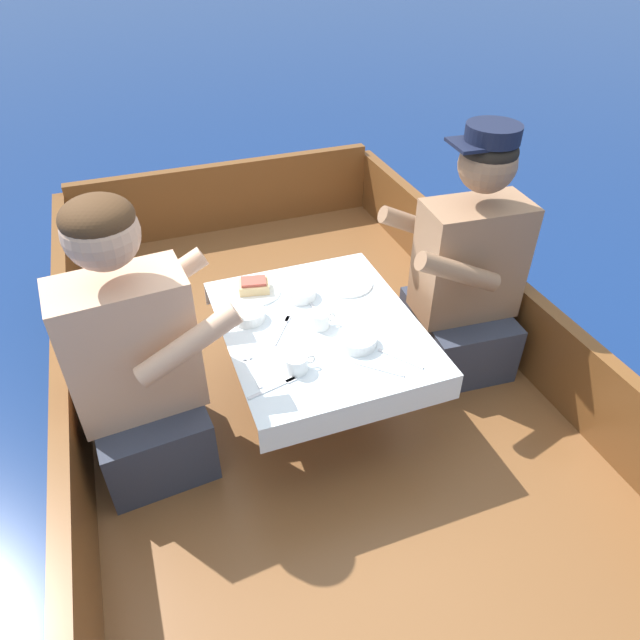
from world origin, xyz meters
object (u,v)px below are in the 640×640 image
(coffee_cup_port, at_px, (297,363))
(coffee_cup_starboard, at_px, (320,320))
(sandwich, at_px, (254,286))
(person_starboard, at_px, (465,277))
(person_port, at_px, (137,366))

(coffee_cup_port, relative_size, coffee_cup_starboard, 1.10)
(coffee_cup_starboard, bearing_deg, sandwich, 119.50)
(sandwich, bearing_deg, person_starboard, -14.84)
(person_starboard, bearing_deg, coffee_cup_starboard, 11.22)
(person_port, distance_m, sandwich, 0.56)
(person_starboard, height_order, coffee_cup_starboard, person_starboard)
(person_starboard, bearing_deg, coffee_cup_port, 22.91)
(person_port, distance_m, coffee_cup_port, 0.52)
(coffee_cup_port, bearing_deg, sandwich, 91.73)
(person_starboard, relative_size, coffee_cup_starboard, 10.75)
(coffee_cup_starboard, bearing_deg, person_starboard, 6.85)
(person_port, xyz_separation_m, coffee_cup_port, (0.49, -0.18, 0.01))
(sandwich, relative_size, coffee_cup_starboard, 1.36)
(sandwich, distance_m, coffee_cup_starboard, 0.34)
(person_port, bearing_deg, coffee_cup_starboard, -3.94)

